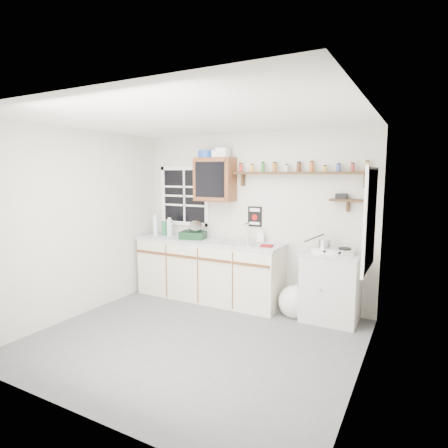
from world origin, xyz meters
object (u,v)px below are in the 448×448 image
object	(u,v)px
upper_cabinet	(215,179)
hotplate	(334,250)
spice_shelf	(299,172)
dish_rack	(194,233)
right_cabinet	(331,286)
main_cabinet	(208,269)

from	to	relation	value
upper_cabinet	hotplate	world-z (taller)	upper_cabinet
spice_shelf	dish_rack	size ratio (longest dim) A/B	4.52
right_cabinet	dish_rack	size ratio (longest dim) A/B	2.16
upper_cabinet	dish_rack	size ratio (longest dim) A/B	1.54
main_cabinet	spice_shelf	distance (m)	1.98
hotplate	dish_rack	bearing A→B (deg)	179.17
main_cabinet	hotplate	world-z (taller)	hotplate
upper_cabinet	spice_shelf	world-z (taller)	upper_cabinet
upper_cabinet	dish_rack	world-z (taller)	upper_cabinet
right_cabinet	hotplate	distance (m)	0.49
dish_rack	hotplate	distance (m)	2.11
spice_shelf	main_cabinet	bearing A→B (deg)	-170.79
upper_cabinet	hotplate	distance (m)	2.04
upper_cabinet	hotplate	bearing A→B (deg)	-4.32
main_cabinet	upper_cabinet	world-z (taller)	upper_cabinet
main_cabinet	spice_shelf	xyz separation A→B (m)	(1.31, 0.21, 1.47)
main_cabinet	upper_cabinet	distance (m)	1.37
right_cabinet	upper_cabinet	distance (m)	2.26
upper_cabinet	spice_shelf	xyz separation A→B (m)	(1.28, 0.07, 0.11)
main_cabinet	dish_rack	world-z (taller)	dish_rack
spice_shelf	hotplate	world-z (taller)	spice_shelf
hotplate	upper_cabinet	bearing A→B (deg)	174.22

